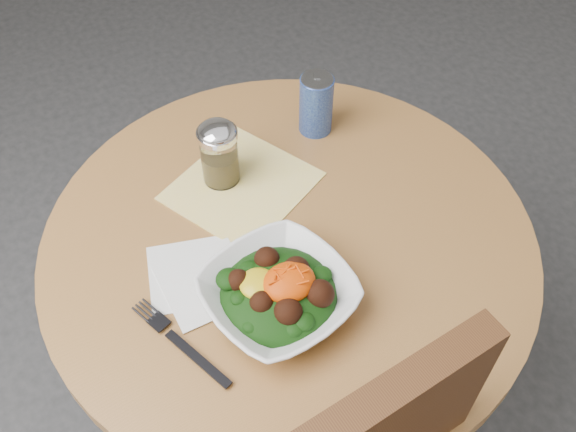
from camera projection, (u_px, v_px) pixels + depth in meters
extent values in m
plane|color=#2E2E30|center=(289.00, 405.00, 1.74)|extent=(6.00, 6.00, 0.00)
cylinder|color=black|center=(289.00, 403.00, 1.73)|extent=(0.52, 0.52, 0.03)
cylinder|color=black|center=(289.00, 341.00, 1.47)|extent=(0.10, 0.10, 0.71)
cylinder|color=#AD713E|center=(289.00, 242.00, 1.18)|extent=(0.90, 0.90, 0.04)
cube|color=#DEB50B|center=(242.00, 186.00, 1.24)|extent=(0.33, 0.32, 0.00)
cube|color=white|center=(191.00, 274.00, 1.11)|extent=(0.18, 0.18, 0.00)
cube|color=white|center=(207.00, 283.00, 1.10)|extent=(0.15, 0.15, 0.00)
imported|color=white|center=(278.00, 295.00, 1.05)|extent=(0.29, 0.29, 0.06)
ellipsoid|color=black|center=(278.00, 295.00, 1.05)|extent=(0.19, 0.19, 0.07)
ellipsoid|color=gold|center=(258.00, 283.00, 1.03)|extent=(0.06, 0.06, 0.02)
ellipsoid|color=red|center=(289.00, 282.00, 1.03)|extent=(0.09, 0.08, 0.04)
cube|color=black|center=(198.00, 359.00, 1.00)|extent=(0.07, 0.13, 0.00)
cube|color=black|center=(152.00, 317.00, 1.05)|extent=(0.05, 0.08, 0.00)
cylinder|color=silver|center=(220.00, 158.00, 1.21)|extent=(0.07, 0.07, 0.11)
cylinder|color=#9F7E4A|center=(221.00, 167.00, 1.23)|extent=(0.06, 0.06, 0.06)
cylinder|color=silver|center=(217.00, 134.00, 1.17)|extent=(0.08, 0.08, 0.01)
ellipsoid|color=silver|center=(217.00, 132.00, 1.16)|extent=(0.07, 0.07, 0.03)
cylinder|color=navy|center=(316.00, 105.00, 1.30)|extent=(0.07, 0.07, 0.13)
cylinder|color=#B1B1B8|center=(317.00, 79.00, 1.25)|extent=(0.06, 0.06, 0.00)
cube|color=#B1B1B8|center=(317.00, 75.00, 1.25)|extent=(0.02, 0.02, 0.00)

